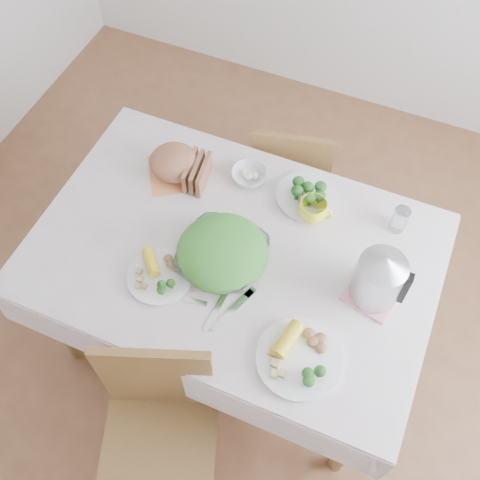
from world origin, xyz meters
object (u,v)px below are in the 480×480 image
at_px(chair_near, 158,448).
at_px(chair_far, 293,163).
at_px(yellow_mug, 313,210).
at_px(electric_kettle, 379,278).
at_px(dinner_plate_left, 160,276).
at_px(dinner_plate_right, 299,359).
at_px(dining_table, 234,297).
at_px(salad_bowl, 223,256).

bearing_deg(chair_near, chair_far, 69.93).
bearing_deg(yellow_mug, electric_kettle, -37.25).
distance_m(dinner_plate_left, dinner_plate_right, 0.58).
height_order(chair_near, dinner_plate_left, chair_near).
bearing_deg(chair_far, chair_near, 78.33).
distance_m(chair_near, dinner_plate_left, 0.61).
bearing_deg(dining_table, yellow_mug, 49.98).
bearing_deg(dinner_plate_right, dinner_plate_left, 170.48).
relative_size(dining_table, dinner_plate_right, 4.79).
height_order(dining_table, electric_kettle, electric_kettle).
bearing_deg(dinner_plate_left, yellow_mug, 48.52).
relative_size(dining_table, chair_near, 1.54).
relative_size(salad_bowl, electric_kettle, 1.34).
height_order(dining_table, chair_far, chair_far).
relative_size(dinner_plate_left, electric_kettle, 1.01).
bearing_deg(dinner_plate_left, electric_kettle, 18.13).
relative_size(chair_far, electric_kettle, 3.53).
bearing_deg(dinner_plate_left, chair_near, -66.97).
height_order(dinner_plate_left, dinner_plate_right, dinner_plate_right).
bearing_deg(yellow_mug, chair_near, -102.38).
distance_m(chair_far, dinner_plate_right, 1.15).
bearing_deg(electric_kettle, dining_table, -161.14).
bearing_deg(chair_far, electric_kettle, 114.77).
bearing_deg(electric_kettle, yellow_mug, 158.63).
distance_m(salad_bowl, dinner_plate_right, 0.46).
relative_size(chair_far, dinner_plate_left, 3.48).
bearing_deg(electric_kettle, dinner_plate_right, -99.13).
bearing_deg(yellow_mug, chair_far, 115.56).
bearing_deg(chair_near, salad_bowl, 71.59).
bearing_deg(dinner_plate_left, salad_bowl, 40.30).
relative_size(salad_bowl, dinner_plate_left, 1.32).
relative_size(chair_far, yellow_mug, 7.23).
height_order(dining_table, salad_bowl, salad_bowl).
distance_m(chair_far, dinner_plate_left, 1.01).
xyz_separation_m(dinner_plate_left, dinner_plate_right, (0.57, -0.10, 0.00)).
bearing_deg(dining_table, salad_bowl, -105.97).
height_order(chair_far, yellow_mug, chair_far).
distance_m(dining_table, yellow_mug, 0.55).
bearing_deg(dinner_plate_right, electric_kettle, 64.99).
xyz_separation_m(chair_far, salad_bowl, (-0.01, -0.79, 0.34)).
height_order(chair_far, electric_kettle, electric_kettle).
bearing_deg(chair_near, electric_kettle, 33.71).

